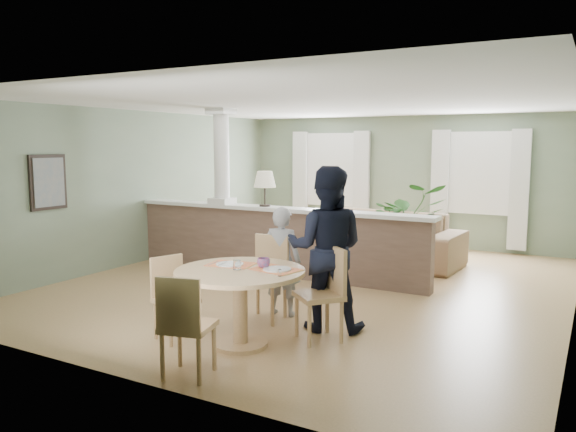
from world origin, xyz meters
The scene contains 12 objects.
ground centered at (0.00, 0.00, 0.00)m, with size 8.00×8.00×0.00m, color tan.
room_shell centered at (-0.03, 0.63, 1.81)m, with size 7.02×8.02×2.71m.
pony_wall centered at (-0.99, 0.20, 0.71)m, with size 5.32×0.38×2.70m.
sofa centered at (0.17, 1.92, 0.45)m, with size 3.10×1.21×0.91m, color brown.
houseplant centered at (0.72, 2.21, 0.72)m, with size 1.30×1.12×1.44m, color #2B5C24.
dining_table centered at (0.49, -2.79, 0.65)m, with size 1.35×1.35×0.92m.
chair_far_boy centered at (0.23, -1.83, 0.56)m, with size 0.50×0.50×1.01m.
chair_far_man centered at (1.17, -2.17, 0.56)m, with size 0.64×0.64×1.01m.
chair_near centered at (0.52, -3.74, 0.53)m, with size 0.53×0.53×0.96m.
chair_side centered at (-0.30, -2.94, 0.49)m, with size 0.52×0.52×0.90m.
child_person centered at (0.32, -1.64, 0.68)m, with size 0.49×0.32×1.36m, color #939398.
man_person centered at (1.02, -1.85, 0.93)m, with size 0.91×0.71×1.87m, color black.
Camera 1 is at (3.69, -7.51, 2.10)m, focal length 35.00 mm.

